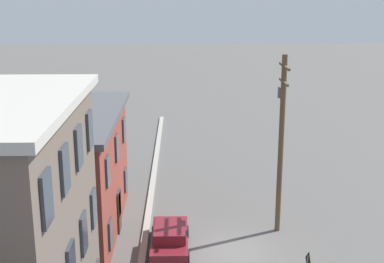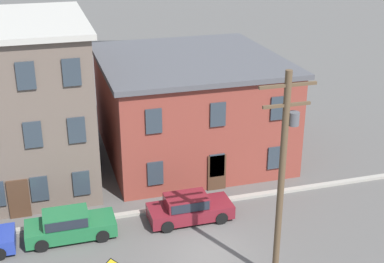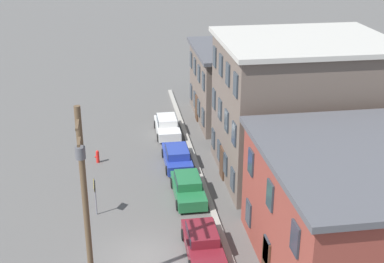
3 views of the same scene
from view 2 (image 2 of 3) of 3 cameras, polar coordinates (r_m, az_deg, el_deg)
ground_plane at (r=26.10m, az=1.56°, el=-12.89°), size 200.00×200.00×0.00m
kerb_strip at (r=29.69m, az=-1.13°, el=-7.97°), size 56.00×0.36×0.16m
apartment_midblock at (r=33.16m, az=-18.68°, el=3.10°), size 9.25×10.97×9.58m
apartment_far at (r=35.27m, az=-0.30°, el=2.81°), size 11.41×11.89×6.55m
car_green at (r=27.53m, az=-12.99°, el=-9.62°), size 4.40×1.92×1.43m
car_maroon at (r=28.27m, az=-0.34°, el=-8.08°), size 4.40×1.92×1.43m
utility_pole at (r=22.07m, az=9.68°, el=-4.06°), size 2.40×0.44×9.56m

